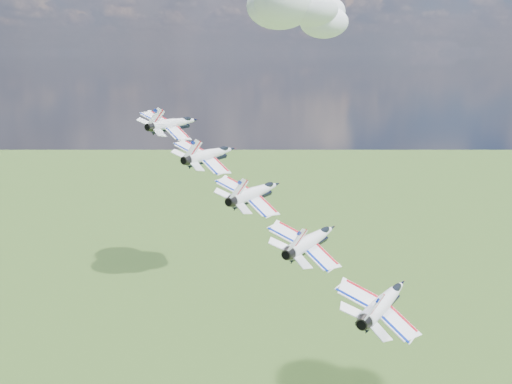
% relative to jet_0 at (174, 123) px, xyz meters
% --- Properties ---
extents(cloud_far, '(58.60, 46.05, 23.02)m').
position_rel_jet_0_xyz_m(cloud_far, '(6.34, 225.54, 33.63)').
color(cloud_far, white).
extents(jet_0, '(15.59, 17.41, 8.07)m').
position_rel_jet_0_xyz_m(jet_0, '(0.00, 0.00, 0.00)').
color(jet_0, white).
extents(jet_1, '(15.59, 17.41, 8.07)m').
position_rel_jet_0_xyz_m(jet_1, '(8.52, -9.43, -3.74)').
color(jet_1, white).
extents(jet_2, '(15.59, 17.41, 8.07)m').
position_rel_jet_0_xyz_m(jet_2, '(17.04, -18.87, -7.49)').
color(jet_2, white).
extents(jet_3, '(15.59, 17.41, 8.07)m').
position_rel_jet_0_xyz_m(jet_3, '(25.56, -28.30, -11.23)').
color(jet_3, silver).
extents(jet_4, '(15.59, 17.41, 8.07)m').
position_rel_jet_0_xyz_m(jet_4, '(34.07, -37.73, -14.97)').
color(jet_4, white).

